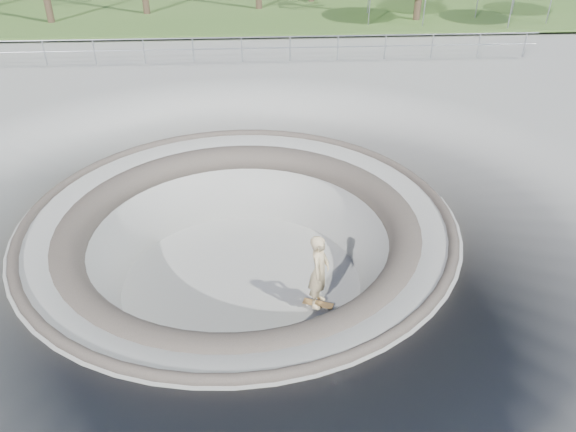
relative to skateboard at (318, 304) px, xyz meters
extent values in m
plane|color=gray|center=(-1.84, 1.11, 1.84)|extent=(180.00, 180.00, 0.00)
torus|color=gray|center=(-1.84, 1.11, -0.16)|extent=(14.00, 14.00, 4.00)
cylinder|color=gray|center=(-1.84, 1.11, -0.11)|extent=(6.60, 6.60, 0.10)
torus|color=#544B43|center=(-1.84, 1.11, 1.82)|extent=(10.24, 10.24, 0.24)
torus|color=#544B43|center=(-1.84, 1.11, 1.39)|extent=(8.91, 8.91, 0.81)
ellipsoid|color=olive|center=(-23.84, 56.11, -4.60)|extent=(50.40, 36.00, 23.40)
ellipsoid|color=olive|center=(6.16, 61.11, -6.03)|extent=(61.60, 44.00, 28.60)
cylinder|color=#979BA0|center=(-1.84, 13.11, 3.01)|extent=(25.00, 0.05, 0.05)
cylinder|color=#979BA0|center=(-1.84, 13.11, 2.56)|extent=(25.00, 0.05, 0.05)
cube|color=olive|center=(0.00, 0.00, 0.01)|extent=(0.76, 0.46, 0.02)
cylinder|color=#B8B8BD|center=(0.00, 0.00, -0.02)|extent=(0.09, 0.15, 0.03)
cylinder|color=#B8B8BD|center=(0.00, 0.00, -0.02)|extent=(0.09, 0.15, 0.03)
cylinder|color=beige|center=(0.00, 0.00, -0.03)|extent=(0.06, 0.05, 0.06)
cylinder|color=beige|center=(0.00, 0.00, -0.03)|extent=(0.06, 0.05, 0.06)
cylinder|color=beige|center=(0.00, 0.00, -0.03)|extent=(0.06, 0.05, 0.06)
cylinder|color=beige|center=(0.00, 0.00, -0.03)|extent=(0.06, 0.05, 0.06)
imported|color=#D5BC8A|center=(0.00, 0.00, 0.97)|extent=(0.68, 0.82, 1.91)
cylinder|color=#979BA0|center=(4.70, 18.43, 3.18)|extent=(0.06, 0.06, 2.12)
cylinder|color=#979BA0|center=(7.40, 18.43, 3.18)|extent=(0.06, 0.06, 2.12)
cylinder|color=#979BA0|center=(10.78, 17.87, 3.09)|extent=(0.06, 0.06, 1.95)
cylinder|color=#979BA0|center=(13.26, 17.87, 3.09)|extent=(0.06, 0.06, 1.95)
camera|label=1|loc=(-1.36, -10.27, 8.96)|focal=35.00mm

